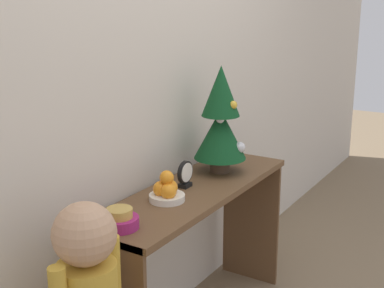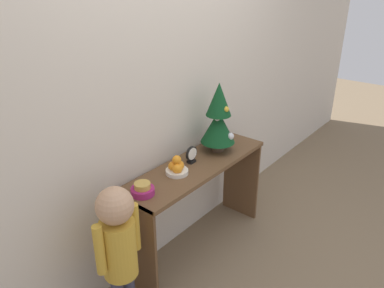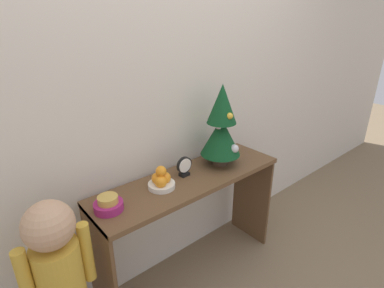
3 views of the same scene
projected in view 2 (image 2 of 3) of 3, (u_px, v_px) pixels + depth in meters
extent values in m
plane|color=#7A664C|center=(216.00, 256.00, 2.92)|extent=(12.00, 12.00, 0.00)
cube|color=beige|center=(172.00, 92.00, 2.64)|extent=(7.00, 0.05, 2.50)
cube|color=brown|center=(197.00, 165.00, 2.72)|extent=(1.27, 0.38, 0.03)
cube|color=brown|center=(137.00, 250.00, 2.43)|extent=(0.02, 0.35, 0.76)
cube|color=brown|center=(241.00, 176.00, 3.32)|extent=(0.02, 0.35, 0.76)
cylinder|color=#4C3828|center=(217.00, 147.00, 2.91)|extent=(0.10, 0.10, 0.05)
cylinder|color=brown|center=(218.00, 142.00, 2.89)|extent=(0.02, 0.02, 0.04)
cone|color=#0F421E|center=(218.00, 127.00, 2.83)|extent=(0.26, 0.26, 0.25)
cone|color=#0F421E|center=(219.00, 99.00, 2.74)|extent=(0.19, 0.19, 0.25)
sphere|color=silver|center=(217.00, 118.00, 2.74)|extent=(0.04, 0.04, 0.04)
sphere|color=silver|center=(230.00, 136.00, 2.83)|extent=(0.06, 0.06, 0.06)
sphere|color=gold|center=(226.00, 109.00, 2.73)|extent=(0.04, 0.04, 0.04)
cylinder|color=silver|center=(177.00, 172.00, 2.57)|extent=(0.16, 0.16, 0.03)
sphere|color=orange|center=(179.00, 165.00, 2.58)|extent=(0.07, 0.07, 0.07)
sphere|color=orange|center=(173.00, 166.00, 2.56)|extent=(0.07, 0.07, 0.07)
sphere|color=orange|center=(177.00, 169.00, 2.53)|extent=(0.07, 0.07, 0.07)
sphere|color=orange|center=(177.00, 160.00, 2.53)|extent=(0.06, 0.06, 0.06)
cylinder|color=#9E2366|center=(143.00, 191.00, 2.33)|extent=(0.15, 0.15, 0.04)
cylinder|color=gold|center=(142.00, 186.00, 2.31)|extent=(0.10, 0.10, 0.04)
cube|color=black|center=(191.00, 161.00, 2.72)|extent=(0.06, 0.04, 0.02)
cylinder|color=black|center=(191.00, 153.00, 2.70)|extent=(0.11, 0.02, 0.11)
cylinder|color=white|center=(192.00, 154.00, 2.69)|extent=(0.09, 0.00, 0.09)
cylinder|color=gold|center=(119.00, 248.00, 2.13)|extent=(0.20, 0.20, 0.37)
sphere|color=tan|center=(115.00, 206.00, 2.01)|extent=(0.21, 0.21, 0.21)
cylinder|color=gold|center=(100.00, 250.00, 2.01)|extent=(0.06, 0.06, 0.31)
cylinder|color=gold|center=(135.00, 227.00, 2.19)|extent=(0.06, 0.06, 0.31)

